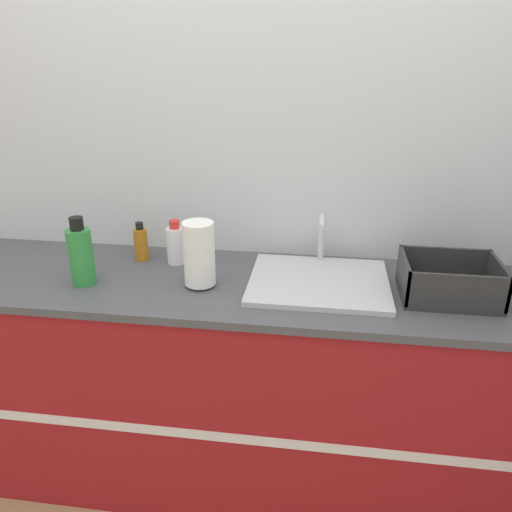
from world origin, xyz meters
TOP-DOWN VIEW (x-y plane):
  - wall_back at (0.00, 0.63)m, footprint 4.72×0.06m
  - counter_cabinet at (0.00, 0.30)m, footprint 2.34×0.62m
  - sink at (0.38, 0.32)m, footprint 0.51×0.44m
  - paper_towel_roll at (-0.05, 0.24)m, footprint 0.11×0.11m
  - dish_rack at (0.84, 0.28)m, footprint 0.33×0.25m
  - bottle_amber at (-0.35, 0.45)m, footprint 0.06×0.06m
  - bottle_white_spray at (-0.20, 0.44)m, footprint 0.07×0.07m
  - bottle_green at (-0.49, 0.20)m, footprint 0.09×0.09m

SIDE VIEW (x-z plane):
  - counter_cabinet at x=0.00m, z-range 0.00..0.94m
  - sink at x=0.38m, z-range 0.84..1.06m
  - dish_rack at x=0.84m, z-range 0.92..1.06m
  - bottle_amber at x=-0.35m, z-range 0.93..1.09m
  - bottle_white_spray at x=-0.20m, z-range 0.93..1.11m
  - bottle_green at x=-0.49m, z-range 0.92..1.18m
  - paper_towel_roll at x=-0.05m, z-range 0.94..1.19m
  - wall_back at x=0.00m, z-range 0.00..2.60m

